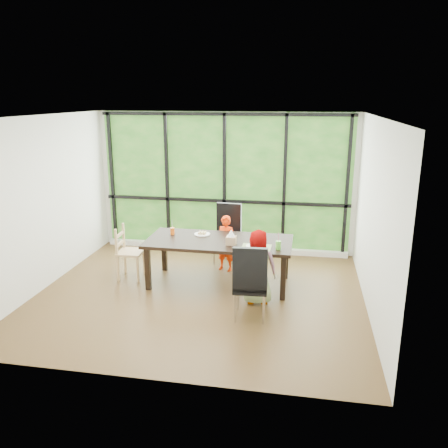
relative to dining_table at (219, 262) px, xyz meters
The scene contains 22 objects.
ground 0.65m from the dining_table, 114.43° to the right, with size 5.00×5.00×0.00m, color black.
back_wall 2.03m from the dining_table, 97.04° to the left, with size 5.00×5.00×0.00m, color silver.
foliage_backdrop 2.01m from the dining_table, 97.12° to the left, with size 4.80×0.02×2.65m, color #1D4817.
window_mullions 1.98m from the dining_table, 97.28° to the left, with size 4.80×0.06×2.65m, color black, non-canonical shape.
window_sill 1.71m from the dining_table, 97.46° to the left, with size 4.80×0.12×0.10m, color silver.
dining_table is the anchor object (origin of this frame).
chair_window_leather 1.02m from the dining_table, 92.90° to the left, with size 0.46×0.46×1.08m, color black.
chair_interior_leather 1.26m from the dining_table, 58.95° to the right, with size 0.46×0.46×1.08m, color black.
chair_end_beech 1.51m from the dining_table, behind, with size 0.42×0.40×0.90m, color tan.
child_toddler 0.65m from the dining_table, 90.00° to the left, with size 0.36×0.24×0.98m, color #F53305.
child_older 0.93m from the dining_table, 40.96° to the right, with size 0.55×0.36×1.12m, color slate.
placemat 0.78m from the dining_table, 22.42° to the right, with size 0.44×0.33×0.01m, color tan.
plate_far 0.56m from the dining_table, 144.35° to the left, with size 0.26×0.26×0.02m, color white.
plate_near 0.75m from the dining_table, 21.91° to the right, with size 0.27×0.27×0.02m, color white.
orange_cup 0.95m from the dining_table, 168.11° to the left, with size 0.07×0.07×0.11m, color orange.
green_cup 1.10m from the dining_table, 17.01° to the right, with size 0.08×0.08×0.13m, color #60CA3C.
tissue_box 0.53m from the dining_table, 39.47° to the right, with size 0.15×0.15×0.13m, color tan.
crepe_rolls_far 0.58m from the dining_table, 144.35° to the left, with size 0.15×0.12×0.04m, color tan, non-canonical shape.
crepe_rolls_near 0.77m from the dining_table, 21.91° to the right, with size 0.05×0.12×0.04m, color tan, non-canonical shape.
straw_white 0.99m from the dining_table, 168.11° to the left, with size 0.01×0.01×0.20m, color white.
straw_pink 1.15m from the dining_table, 17.01° to the right, with size 0.01×0.01×0.20m, color pink.
tissue 0.63m from the dining_table, 39.47° to the right, with size 0.12×0.12×0.11m, color white.
Camera 1 is at (1.54, -6.36, 2.98)m, focal length 36.63 mm.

